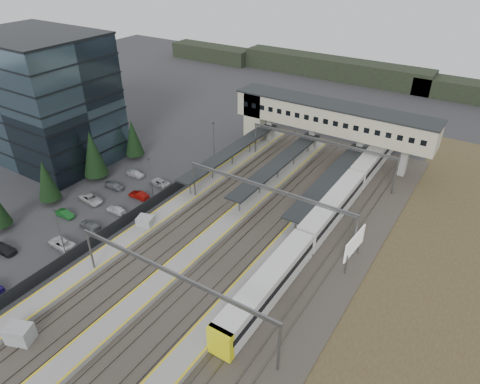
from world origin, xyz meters
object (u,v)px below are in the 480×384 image
Objects in this scene: office_building at (45,99)px; footbridge at (318,117)px; relay_cabin_far at (146,223)px; relay_cabin_near at (20,334)px; billboard at (354,244)px; train at (332,208)px.

footbridge is (43.70, 30.00, -4.26)m from office_building.
footbridge is (10.88, 38.85, 6.84)m from relay_cabin_far.
relay_cabin_near is 0.56× the size of billboard.
relay_cabin_far is 29.29m from train.
footbridge reaches higher than relay_cabin_near.
relay_cabin_far is (32.82, -8.85, -11.10)m from office_building.
train is 10.49× the size of billboard.
billboard is (62.53, 0.48, -8.77)m from office_building.
relay_cabin_far is at bearing -162.57° from billboard.
billboard is at bearing -52.57° from train.
office_building reaches higher than relay_cabin_far.
billboard is (29.71, 9.33, 2.33)m from relay_cabin_far.
relay_cabin_far is 31.23m from billboard.
billboard is (18.83, -29.52, -4.51)m from footbridge.
footbridge is 0.64× the size of train.
relay_cabin_near is at bearing -82.24° from relay_cabin_far.
footbridge reaches higher than relay_cabin_far.
train is (19.99, 41.28, 0.99)m from relay_cabin_near.
relay_cabin_near reaches higher than relay_cabin_far.
office_building is 53.18m from footbridge.
office_building reaches higher than relay_cabin_near.
relay_cabin_near is 1.18× the size of relay_cabin_far.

